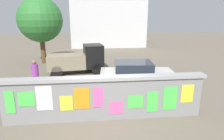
% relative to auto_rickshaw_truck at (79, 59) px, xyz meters
% --- Properties ---
extents(ground, '(60.00, 60.00, 0.00)m').
position_rel_auto_rickshaw_truck_xyz_m(ground, '(1.30, 1.65, -0.90)').
color(ground, '#6B6051').
extents(poster_wall, '(7.34, 0.42, 1.63)m').
position_rel_auto_rickshaw_truck_xyz_m(poster_wall, '(1.30, -6.35, -0.06)').
color(poster_wall, gray).
rests_on(poster_wall, ground).
extents(auto_rickshaw_truck, '(3.77, 1.97, 1.85)m').
position_rel_auto_rickshaw_truck_xyz_m(auto_rickshaw_truck, '(0.00, 0.00, 0.00)').
color(auto_rickshaw_truck, black).
rests_on(auto_rickshaw_truck, ground).
extents(car_parked, '(3.93, 2.02, 1.40)m').
position_rel_auto_rickshaw_truck_xyz_m(car_parked, '(3.14, -3.23, -0.17)').
color(car_parked, black).
rests_on(car_parked, ground).
extents(motorcycle, '(1.88, 0.65, 0.87)m').
position_rel_auto_rickshaw_truck_xyz_m(motorcycle, '(-0.53, -4.59, -0.44)').
color(motorcycle, black).
rests_on(motorcycle, ground).
extents(person_walking, '(0.48, 0.48, 1.62)m').
position_rel_auto_rickshaw_truck_xyz_m(person_walking, '(-1.95, -3.20, 0.09)').
color(person_walking, '#BF6626').
rests_on(person_walking, ground).
extents(tree_roadside, '(3.42, 3.42, 5.11)m').
position_rel_auto_rickshaw_truck_xyz_m(tree_roadside, '(-2.99, 3.16, 2.48)').
color(tree_roadside, brown).
rests_on(tree_roadside, ground).
extents(building_background, '(9.22, 6.77, 7.25)m').
position_rel_auto_rickshaw_truck_xyz_m(building_background, '(3.02, 13.37, 2.75)').
color(building_background, silver).
rests_on(building_background, ground).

